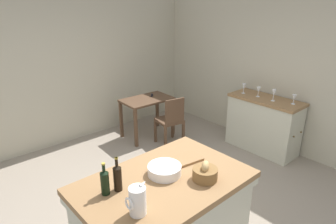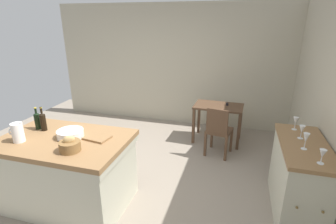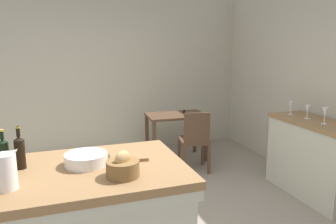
# 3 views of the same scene
# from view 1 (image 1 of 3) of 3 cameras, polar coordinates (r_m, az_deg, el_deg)

# --- Properties ---
(ground_plane) EXTENTS (6.76, 6.76, 0.00)m
(ground_plane) POSITION_cam_1_polar(r_m,az_deg,el_deg) (3.86, -0.92, -17.90)
(ground_plane) COLOR gray
(wall_back) EXTENTS (5.32, 0.12, 2.60)m
(wall_back) POSITION_cam_1_polar(r_m,az_deg,el_deg) (5.38, -19.66, 7.72)
(wall_back) COLOR #B2AA93
(wall_back) RESTS_ON ground
(wall_right) EXTENTS (0.12, 5.20, 2.60)m
(wall_right) POSITION_cam_1_polar(r_m,az_deg,el_deg) (5.22, 21.28, 7.14)
(wall_right) COLOR #B2AA93
(wall_right) RESTS_ON ground
(island_table) EXTENTS (1.54, 1.00, 0.92)m
(island_table) POSITION_cam_1_polar(r_m,az_deg,el_deg) (2.96, -0.74, -19.72)
(island_table) COLOR olive
(island_table) RESTS_ON ground
(side_cabinet) EXTENTS (0.52, 1.19, 0.92)m
(side_cabinet) POSITION_cam_1_polar(r_m,az_deg,el_deg) (5.20, 17.90, -2.25)
(side_cabinet) COLOR olive
(side_cabinet) RESTS_ON ground
(writing_desk) EXTENTS (0.93, 0.60, 0.78)m
(writing_desk) POSITION_cam_1_polar(r_m,az_deg,el_deg) (5.41, -4.07, 1.39)
(writing_desk) COLOR #513826
(writing_desk) RESTS_ON ground
(wooden_chair) EXTENTS (0.47, 0.47, 0.89)m
(wooden_chair) POSITION_cam_1_polar(r_m,az_deg,el_deg) (5.08, 0.57, -1.49)
(wooden_chair) COLOR #513826
(wooden_chair) RESTS_ON ground
(pitcher) EXTENTS (0.17, 0.13, 0.27)m
(pitcher) POSITION_cam_1_polar(r_m,az_deg,el_deg) (2.29, -5.93, -16.63)
(pitcher) COLOR white
(pitcher) RESTS_ON island_table
(wash_bowl) EXTENTS (0.31, 0.31, 0.09)m
(wash_bowl) POSITION_cam_1_polar(r_m,az_deg,el_deg) (2.76, -0.68, -11.12)
(wash_bowl) COLOR white
(wash_bowl) RESTS_ON island_table
(bread_basket) EXTENTS (0.22, 0.22, 0.18)m
(bread_basket) POSITION_cam_1_polar(r_m,az_deg,el_deg) (2.69, 7.16, -11.60)
(bread_basket) COLOR brown
(bread_basket) RESTS_ON island_table
(cutting_board) EXTENTS (0.32, 0.25, 0.02)m
(cutting_board) POSITION_cam_1_polar(r_m,az_deg,el_deg) (3.00, 3.56, -9.01)
(cutting_board) COLOR olive
(cutting_board) RESTS_ON island_table
(wine_bottle_dark) EXTENTS (0.07, 0.07, 0.31)m
(wine_bottle_dark) POSITION_cam_1_polar(r_m,az_deg,el_deg) (2.55, -9.71, -12.25)
(wine_bottle_dark) COLOR black
(wine_bottle_dark) RESTS_ON island_table
(wine_bottle_amber) EXTENTS (0.07, 0.07, 0.29)m
(wine_bottle_amber) POSITION_cam_1_polar(r_m,az_deg,el_deg) (2.52, -12.09, -13.00)
(wine_bottle_amber) COLOR black
(wine_bottle_amber) RESTS_ON island_table
(wine_glass_far_left) EXTENTS (0.07, 0.07, 0.15)m
(wine_glass_far_left) POSITION_cam_1_polar(r_m,az_deg,el_deg) (4.88, 23.15, 2.57)
(wine_glass_far_left) COLOR white
(wine_glass_far_left) RESTS_ON side_cabinet
(wine_glass_left) EXTENTS (0.07, 0.07, 0.19)m
(wine_glass_left) POSITION_cam_1_polar(r_m,az_deg,el_deg) (4.91, 19.75, 3.46)
(wine_glass_left) COLOR white
(wine_glass_left) RESTS_ON side_cabinet
(wine_glass_middle) EXTENTS (0.07, 0.07, 0.16)m
(wine_glass_middle) POSITION_cam_1_polar(r_m,az_deg,el_deg) (5.06, 17.05, 4.08)
(wine_glass_middle) COLOR white
(wine_glass_middle) RESTS_ON side_cabinet
(wine_glass_right) EXTENTS (0.07, 0.07, 0.17)m
(wine_glass_right) POSITION_cam_1_polar(r_m,az_deg,el_deg) (5.18, 14.43, 4.75)
(wine_glass_right) COLOR white
(wine_glass_right) RESTS_ON side_cabinet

